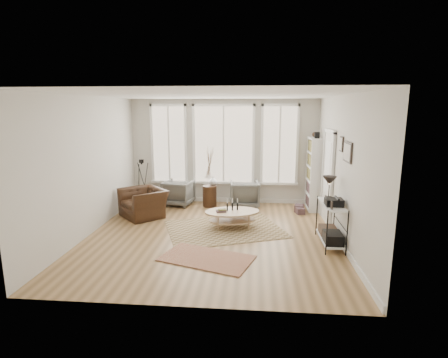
# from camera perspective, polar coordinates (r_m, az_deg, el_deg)

# --- Properties ---
(room) EXTENTS (5.50, 5.54, 2.90)m
(room) POSITION_cam_1_polar(r_m,az_deg,el_deg) (7.16, -1.84, 1.68)
(room) COLOR #A27B4D
(room) RESTS_ON ground
(bay_window) EXTENTS (4.14, 0.12, 2.24)m
(bay_window) POSITION_cam_1_polar(r_m,az_deg,el_deg) (9.78, -0.08, 5.39)
(bay_window) COLOR tan
(bay_window) RESTS_ON ground
(door) EXTENTS (0.09, 1.06, 2.22)m
(door) POSITION_cam_1_polar(r_m,az_deg,el_deg) (8.44, 16.58, 0.61)
(door) COLOR white
(door) RESTS_ON ground
(bookcase) EXTENTS (0.31, 0.85, 2.06)m
(bookcase) POSITION_cam_1_polar(r_m,az_deg,el_deg) (9.48, 14.47, 0.85)
(bookcase) COLOR white
(bookcase) RESTS_ON ground
(low_shelf) EXTENTS (0.38, 1.08, 1.30)m
(low_shelf) POSITION_cam_1_polar(r_m,az_deg,el_deg) (7.17, 17.07, -6.34)
(low_shelf) COLOR white
(low_shelf) RESTS_ON ground
(wall_art) EXTENTS (0.04, 0.88, 0.44)m
(wall_art) POSITION_cam_1_polar(r_m,az_deg,el_deg) (6.96, 19.28, 4.52)
(wall_art) COLOR black
(wall_art) RESTS_ON ground
(rug_main) EXTENTS (2.95, 2.59, 0.01)m
(rug_main) POSITION_cam_1_polar(r_m,az_deg,el_deg) (7.86, 0.06, -8.14)
(rug_main) COLOR brown
(rug_main) RESTS_ON ground
(rug_runner) EXTENTS (1.80, 1.35, 0.01)m
(rug_runner) POSITION_cam_1_polar(r_m,az_deg,el_deg) (6.41, -2.87, -12.75)
(rug_runner) COLOR maroon
(rug_runner) RESTS_ON ground
(coffee_table) EXTENTS (1.37, 1.03, 0.56)m
(coffee_table) POSITION_cam_1_polar(r_m,az_deg,el_deg) (7.87, 1.30, -5.83)
(coffee_table) COLOR tan
(coffee_table) RESTS_ON ground
(armchair_left) EXTENTS (0.86, 0.87, 0.69)m
(armchair_left) POSITION_cam_1_polar(r_m,az_deg,el_deg) (9.77, -7.43, -2.23)
(armchair_left) COLOR #61615D
(armchair_left) RESTS_ON ground
(armchair_right) EXTENTS (0.83, 0.85, 0.71)m
(armchair_right) POSITION_cam_1_polar(r_m,az_deg,el_deg) (9.52, 3.36, -2.46)
(armchair_right) COLOR #61615D
(armchair_right) RESTS_ON ground
(side_table) EXTENTS (0.38, 0.38, 1.61)m
(side_table) POSITION_cam_1_polar(r_m,az_deg,el_deg) (9.47, -2.38, 0.06)
(side_table) COLOR #341E11
(side_table) RESTS_ON ground
(vase) EXTENTS (0.27, 0.27, 0.24)m
(vase) POSITION_cam_1_polar(r_m,az_deg,el_deg) (9.59, -1.84, -0.28)
(vase) COLOR silver
(vase) RESTS_ON side_table
(accent_chair) EXTENTS (1.41, 1.40, 0.69)m
(accent_chair) POSITION_cam_1_polar(r_m,az_deg,el_deg) (8.89, -13.01, -3.82)
(accent_chair) COLOR #341E11
(accent_chair) RESTS_ON ground
(tripod_camera) EXTENTS (0.44, 0.44, 1.26)m
(tripod_camera) POSITION_cam_1_polar(r_m,az_deg,el_deg) (10.00, -13.17, -0.75)
(tripod_camera) COLOR black
(tripod_camera) RESTS_ON ground
(book_stack_near) EXTENTS (0.28, 0.33, 0.18)m
(book_stack_near) POSITION_cam_1_polar(r_m,az_deg,el_deg) (9.33, 12.16, -4.68)
(book_stack_near) COLOR brown
(book_stack_near) RESTS_ON ground
(book_stack_far) EXTENTS (0.24, 0.28, 0.15)m
(book_stack_far) POSITION_cam_1_polar(r_m,az_deg,el_deg) (9.15, 12.30, -5.09)
(book_stack_far) COLOR brown
(book_stack_far) RESTS_ON ground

